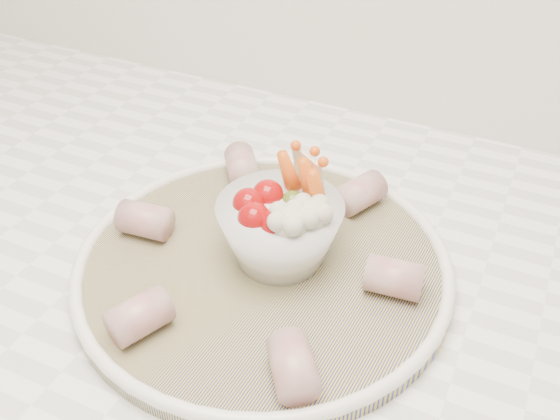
% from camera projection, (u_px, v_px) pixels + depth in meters
% --- Properties ---
extents(serving_platter, '(0.37, 0.37, 0.02)m').
position_uv_depth(serving_platter, '(263.00, 264.00, 0.58)').
color(serving_platter, navy).
rests_on(serving_platter, kitchen_counter).
extents(veggie_bowl, '(0.11, 0.11, 0.10)m').
position_uv_depth(veggie_bowl, '(282.00, 226.00, 0.56)').
color(veggie_bowl, white).
rests_on(veggie_bowl, serving_platter).
extents(cured_meat_rolls, '(0.29, 0.29, 0.03)m').
position_uv_depth(cured_meat_rolls, '(263.00, 247.00, 0.57)').
color(cured_meat_rolls, '#A24A4D').
rests_on(cured_meat_rolls, serving_platter).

